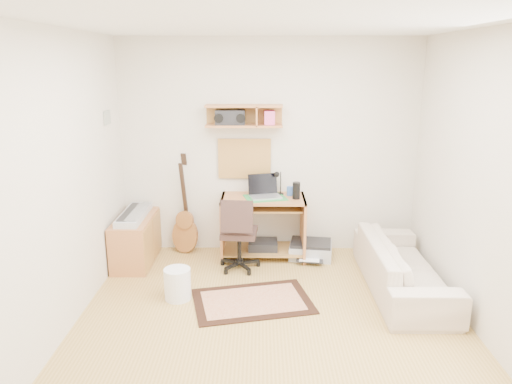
{
  "coord_description": "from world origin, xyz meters",
  "views": [
    {
      "loc": [
        -0.1,
        -3.82,
        2.32
      ],
      "look_at": [
        -0.15,
        1.05,
        1.0
      ],
      "focal_mm": 34.03,
      "sensor_mm": 36.0,
      "label": 1
    }
  ],
  "objects_px": {
    "printer": "(311,251)",
    "sofa": "(404,258)",
    "cabinet": "(136,240)",
    "task_chair": "(239,233)",
    "desk": "(263,227)"
  },
  "relations": [
    {
      "from": "printer",
      "to": "sofa",
      "type": "distance_m",
      "value": 1.24
    },
    {
      "from": "cabinet",
      "to": "sofa",
      "type": "relative_size",
      "value": 0.51
    },
    {
      "from": "task_chair",
      "to": "printer",
      "type": "bearing_deg",
      "value": 26.45
    },
    {
      "from": "cabinet",
      "to": "printer",
      "type": "bearing_deg",
      "value": 4.14
    },
    {
      "from": "printer",
      "to": "sofa",
      "type": "bearing_deg",
      "value": -36.1
    },
    {
      "from": "cabinet",
      "to": "printer",
      "type": "distance_m",
      "value": 2.1
    },
    {
      "from": "task_chair",
      "to": "cabinet",
      "type": "xyz_separation_m",
      "value": [
        -1.24,
        0.18,
        -0.16
      ]
    },
    {
      "from": "desk",
      "to": "task_chair",
      "type": "xyz_separation_m",
      "value": [
        -0.27,
        -0.36,
        0.06
      ]
    },
    {
      "from": "task_chair",
      "to": "printer",
      "type": "xyz_separation_m",
      "value": [
        0.85,
        0.34,
        -0.35
      ]
    },
    {
      "from": "task_chair",
      "to": "printer",
      "type": "height_order",
      "value": "task_chair"
    },
    {
      "from": "desk",
      "to": "task_chair",
      "type": "relative_size",
      "value": 1.15
    },
    {
      "from": "desk",
      "to": "task_chair",
      "type": "height_order",
      "value": "task_chair"
    },
    {
      "from": "cabinet",
      "to": "sofa",
      "type": "xyz_separation_m",
      "value": [
        2.96,
        -0.7,
        0.07
      ]
    },
    {
      "from": "sofa",
      "to": "printer",
      "type": "bearing_deg",
      "value": 45.73
    },
    {
      "from": "desk",
      "to": "cabinet",
      "type": "xyz_separation_m",
      "value": [
        -1.51,
        -0.18,
        -0.1
      ]
    }
  ]
}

